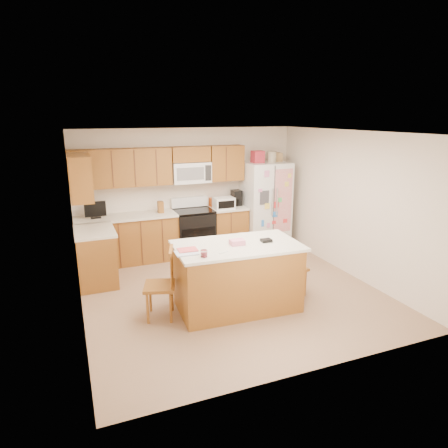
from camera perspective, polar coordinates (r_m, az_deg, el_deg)
name	(u,v)px	position (r m, az deg, el deg)	size (l,w,h in m)	color
ground	(230,291)	(6.52, 0.92, -9.56)	(4.50, 4.50, 0.00)	olive
room_shell	(231,204)	(6.05, 0.98, 2.90)	(4.60, 4.60, 2.52)	beige
cabinetry	(145,216)	(7.59, -11.19, 1.09)	(3.36, 1.56, 2.15)	brown
stove	(194,231)	(8.06, -4.36, -1.06)	(0.76, 0.65, 1.13)	black
refrigerator	(265,204)	(8.48, 5.90, 2.85)	(0.90, 0.79, 2.04)	white
island	(237,276)	(5.83, 1.87, -7.43)	(1.85, 1.12, 1.06)	brown
windsor_chair_left	(161,285)	(5.62, -8.93, -8.66)	(0.52, 0.54, 1.01)	brown
windsor_chair_back	(227,263)	(6.40, 0.46, -5.58)	(0.48, 0.47, 0.97)	brown
windsor_chair_right	(291,268)	(6.34, 9.52, -6.21)	(0.44, 0.46, 0.93)	brown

